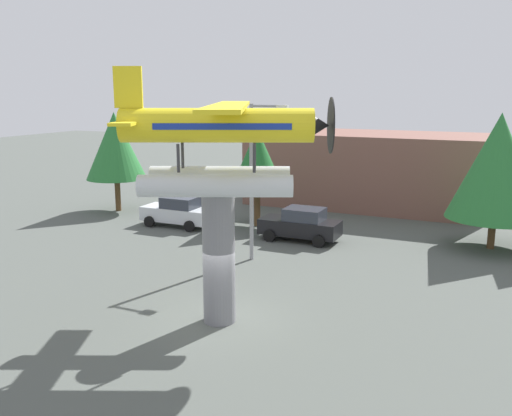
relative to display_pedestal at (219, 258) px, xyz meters
name	(u,v)px	position (x,y,z in m)	size (l,w,h in m)	color
ground_plane	(220,321)	(0.00, 0.00, -2.27)	(140.00, 140.00, 0.00)	#4C514C
display_pedestal	(219,258)	(0.00, 0.00, 0.00)	(1.10, 1.10, 4.54)	slate
floatplane_monument	(221,140)	(0.12, 0.05, 3.94)	(7.16, 9.94, 4.00)	silver
car_near_silver	(178,211)	(-8.71, 11.09, -1.39)	(4.20, 2.02, 1.76)	silver
car_mid_black	(301,224)	(-1.10, 11.07, -1.39)	(4.20, 2.02, 1.76)	black
streetlight_primary	(256,170)	(-1.83, 6.94, 1.96)	(1.84, 0.28, 7.21)	gray
storefront_building	(368,169)	(-0.24, 22.00, 0.20)	(15.75, 7.16, 4.94)	brown
tree_west	(115,146)	(-14.64, 13.09, 2.01)	(3.87, 3.87, 6.44)	brown
tree_east	(257,161)	(-4.56, 13.10, 1.57)	(3.28, 3.28, 5.68)	brown
tree_center_back	(498,166)	(8.10, 13.65, 1.88)	(4.68, 4.68, 6.75)	brown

